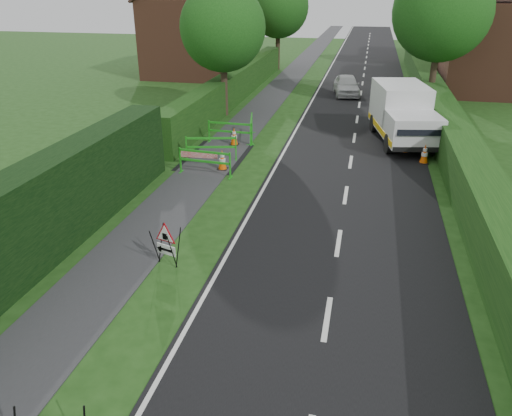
{
  "coord_description": "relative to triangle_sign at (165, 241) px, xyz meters",
  "views": [
    {
      "loc": [
        2.92,
        -7.92,
        6.63
      ],
      "look_at": [
        0.34,
        3.63,
        1.26
      ],
      "focal_mm": 35.0,
      "sensor_mm": 36.0,
      "label": 1
    }
  ],
  "objects": [
    {
      "name": "ped_barrier_2",
      "position": [
        -1.18,
        10.57,
        -0.08
      ],
      "size": [
        2.07,
        0.43,
        1.0
      ],
      "rotation": [
        0.0,
        0.0,
        -0.04
      ],
      "color": "#1F991B",
      "rests_on": "ground"
    },
    {
      "name": "traffic_cone_2",
      "position": [
        6.42,
        14.08,
        -0.32
      ],
      "size": [
        0.38,
        0.38,
        0.79
      ],
      "color": "black",
      "rests_on": "ground"
    },
    {
      "name": "tree_nw",
      "position": [
        -2.87,
        15.63,
        3.77
      ],
      "size": [
        4.4,
        4.4,
        6.7
      ],
      "color": "#2D2116",
      "rests_on": "ground"
    },
    {
      "name": "house_east_a",
      "position": [
        12.73,
        25.63,
        2.19
      ],
      "size": [
        7.5,
        7.4,
        7.88
      ],
      "color": "brown",
      "rests_on": "ground"
    },
    {
      "name": "ped_barrier_1",
      "position": [
        -1.33,
        8.2,
        -0.08
      ],
      "size": [
        2.08,
        0.83,
        1.0
      ],
      "rotation": [
        0.0,
        0.0,
        0.24
      ],
      "color": "#1F991B",
      "rests_on": "ground"
    },
    {
      "name": "redwhite_plank",
      "position": [
        -1.61,
        7.45,
        -0.71
      ],
      "size": [
        1.5,
        0.14,
        0.25
      ],
      "primitive_type": "cube",
      "rotation": [
        0.0,
        0.0,
        0.07
      ],
      "color": "red",
      "rests_on": "ground"
    },
    {
      "name": "house_east_b",
      "position": [
        13.73,
        39.63,
        2.19
      ],
      "size": [
        7.5,
        7.4,
        7.88
      ],
      "color": "brown",
      "rests_on": "ground"
    },
    {
      "name": "traffic_cone_4",
      "position": [
        -0.95,
        10.39,
        -0.32
      ],
      "size": [
        0.38,
        0.38,
        0.79
      ],
      "color": "black",
      "rests_on": "ground"
    },
    {
      "name": "house_west",
      "position": [
        -8.27,
        27.63,
        2.19
      ],
      "size": [
        7.5,
        7.4,
        7.88
      ],
      "color": "brown",
      "rests_on": "ground"
    },
    {
      "name": "hatchback_car",
      "position": [
        3.3,
        22.4,
        -0.08
      ],
      "size": [
        1.99,
        3.86,
        1.26
      ],
      "primitive_type": "imported",
      "rotation": [
        0.0,
        0.0,
        0.14
      ],
      "color": "silver",
      "rests_on": "ground"
    },
    {
      "name": "works_van",
      "position": [
        6.27,
        12.65,
        0.58
      ],
      "size": [
        3.06,
        5.64,
        2.44
      ],
      "rotation": [
        0.0,
        0.0,
        0.19
      ],
      "color": "silver",
      "rests_on": "ground"
    },
    {
      "name": "ped_barrier_0",
      "position": [
        -1.03,
        6.46,
        -0.08
      ],
      "size": [
        2.08,
        0.53,
        1.0
      ],
      "rotation": [
        0.0,
        0.0,
        -0.09
      ],
      "color": "#1F991B",
      "rests_on": "ground"
    },
    {
      "name": "hedge_west_far",
      "position": [
        -3.27,
        19.63,
        -0.71
      ],
      "size": [
        1.0,
        24.0,
        1.8
      ],
      "primitive_type": "cube",
      "color": "#14380F",
      "rests_on": "ground"
    },
    {
      "name": "hedge_east",
      "position": [
        8.23,
        13.63,
        -0.71
      ],
      "size": [
        1.2,
        50.0,
        1.5
      ],
      "primitive_type": "cube",
      "color": "#14380F",
      "rests_on": "ground"
    },
    {
      "name": "tree_ne",
      "position": [
        8.13,
        19.63,
        4.47
      ],
      "size": [
        5.2,
        5.2,
        7.79
      ],
      "color": "#2D2116",
      "rests_on": "ground"
    },
    {
      "name": "ped_barrier_3",
      "position": [
        -0.43,
        11.47,
        -0.08
      ],
      "size": [
        0.75,
        2.09,
        1.0
      ],
      "rotation": [
        0.0,
        0.0,
        1.77
      ],
      "color": "#1F991B",
      "rests_on": "ground"
    },
    {
      "name": "traffic_cone_3",
      "position": [
        -0.58,
        7.21,
        -0.32
      ],
      "size": [
        0.38,
        0.38,
        0.79
      ],
      "color": "black",
      "rests_on": "ground"
    },
    {
      "name": "traffic_cone_1",
      "position": [
        6.42,
        10.95,
        -0.32
      ],
      "size": [
        0.38,
        0.38,
        0.79
      ],
      "color": "black",
      "rests_on": "ground"
    },
    {
      "name": "triangle_sign",
      "position": [
        0.0,
        0.0,
        0.0
      ],
      "size": [
        0.87,
        0.87,
        1.02
      ],
      "rotation": [
        0.0,
        0.0,
        -0.29
      ],
      "color": "black",
      "rests_on": "ground"
    },
    {
      "name": "traffic_cone_0",
      "position": [
        7.08,
        9.67,
        -0.32
      ],
      "size": [
        0.38,
        0.38,
        0.79
      ],
      "color": "black",
      "rests_on": "ground"
    },
    {
      "name": "tree_fw",
      "position": [
        -2.87,
        31.63,
        4.12
      ],
      "size": [
        4.8,
        4.8,
        7.24
      ],
      "color": "#2D2116",
      "rests_on": "ground"
    },
    {
      "name": "footpath",
      "position": [
        -1.27,
        32.63,
        -0.7
      ],
      "size": [
        2.0,
        90.0,
        0.02
      ],
      "primitive_type": "cube",
      "color": "#2D2D30",
      "rests_on": "ground"
    },
    {
      "name": "ground",
      "position": [
        1.73,
        -2.37,
        -0.71
      ],
      "size": [
        120.0,
        120.0,
        0.0
      ],
      "primitive_type": "plane",
      "color": "#1C4212",
      "rests_on": "ground"
    },
    {
      "name": "road_surface",
      "position": [
        4.23,
        32.63,
        -0.7
      ],
      "size": [
        6.0,
        90.0,
        0.02
      ],
      "primitive_type": "cube",
      "color": "black",
      "rests_on": "ground"
    },
    {
      "name": "tree_fe",
      "position": [
        8.13,
        35.63,
        3.51
      ],
      "size": [
        4.2,
        4.2,
        6.33
      ],
      "color": "#2D2116",
      "rests_on": "ground"
    }
  ]
}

